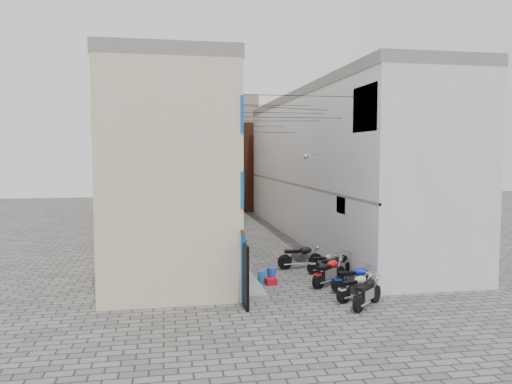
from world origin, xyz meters
TOP-DOWN VIEW (x-y plane):
  - ground at (0.00, 0.00)m, footprint 90.00×90.00m
  - plinth at (-2.05, 13.00)m, footprint 0.90×26.00m
  - building_left at (-4.98, 12.95)m, footprint 5.10×27.00m
  - building_right at (5.00, 13.00)m, footprint 5.94×26.00m
  - building_far_brick_left at (-2.00, 28.00)m, footprint 6.00×6.00m
  - building_far_brick_right at (3.00, 30.00)m, footprint 5.00×6.00m
  - building_far_concrete at (0.00, 34.00)m, footprint 8.00×5.00m
  - far_shopfront at (0.00, 25.20)m, footprint 2.00×0.30m
  - overhead_wires at (0.00, 7.64)m, footprint 5.80×13.02m
  - motorcycle_a at (1.60, -1.19)m, footprint 1.89×1.80m
  - motorcycle_b at (1.53, -0.37)m, footprint 1.91×1.27m
  - motorcycle_c at (1.90, 0.67)m, footprint 2.01×0.80m
  - motorcycle_d at (1.24, 1.77)m, footprint 2.08×1.76m
  - motorcycle_e at (1.90, 2.68)m, footprint 2.22×1.38m
  - motorcycle_f at (1.76, 3.67)m, footprint 1.85×0.78m
  - motorcycle_g at (0.88, 4.76)m, footprint 2.16×0.72m
  - person_a at (-2.24, 3.77)m, footprint 0.61×0.73m
  - person_b at (-2.04, 2.92)m, footprint 0.91×0.95m
  - water_jug_near at (-1.36, 2.55)m, footprint 0.39×0.39m
  - water_jug_far at (-0.91, 2.79)m, footprint 0.48×0.48m
  - red_crate at (-1.04, 2.24)m, footprint 0.48×0.39m

SIDE VIEW (x-z plane):
  - ground at x=0.00m, z-range 0.00..0.00m
  - plinth at x=-2.05m, z-range 0.00..0.25m
  - red_crate at x=-1.04m, z-range 0.00..0.27m
  - water_jug_near at x=-1.36m, z-range 0.00..0.51m
  - water_jug_far at x=-0.91m, z-range 0.00..0.57m
  - motorcycle_f at x=1.76m, z-range 0.00..1.04m
  - motorcycle_b at x=1.53m, z-range 0.00..1.06m
  - motorcycle_c at x=1.90m, z-range 0.00..1.13m
  - motorcycle_a at x=1.60m, z-range 0.00..1.15m
  - motorcycle_d at x=1.24m, z-range 0.00..1.21m
  - motorcycle_e at x=1.90m, z-range 0.00..1.23m
  - motorcycle_g at x=0.88m, z-range 0.00..1.24m
  - person_b at x=-2.04m, z-range 0.25..1.79m
  - person_a at x=-2.24m, z-range 0.25..1.95m
  - far_shopfront at x=0.00m, z-range 0.00..2.40m
  - building_far_brick_right at x=3.00m, z-range 0.00..8.00m
  - building_left at x=-4.98m, z-range 0.00..9.00m
  - building_right at x=5.00m, z-range 0.01..9.01m
  - building_far_brick_left at x=-2.00m, z-range 0.00..10.00m
  - building_far_concrete at x=0.00m, z-range 0.00..11.00m
  - overhead_wires at x=0.00m, z-range 6.46..7.79m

